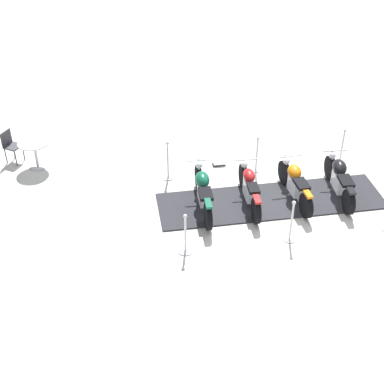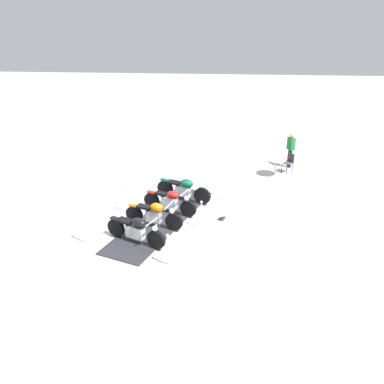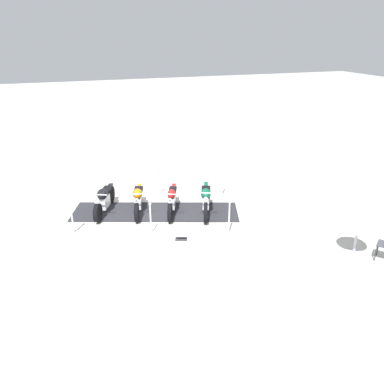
{
  "view_description": "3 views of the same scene",
  "coord_description": "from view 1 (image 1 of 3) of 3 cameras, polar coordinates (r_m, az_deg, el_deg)",
  "views": [
    {
      "loc": [
        -7.19,
        -8.96,
        8.19
      ],
      "look_at": [
        -1.95,
        0.59,
        0.59
      ],
      "focal_mm": 51.71,
      "sensor_mm": 36.0,
      "label": 1
    },
    {
      "loc": [
        12.29,
        2.17,
        6.6
      ],
      "look_at": [
        -1.05,
        0.98,
        0.66
      ],
      "focal_mm": 36.75,
      "sensor_mm": 36.0,
      "label": 2
    },
    {
      "loc": [
        2.87,
        12.09,
        5.89
      ],
      "look_at": [
        -0.97,
        1.09,
        1.06
      ],
      "focal_mm": 36.66,
      "sensor_mm": 36.0,
      "label": 3
    }
  ],
  "objects": [
    {
      "name": "display_platform",
      "position": [
        14.1,
        8.15,
        -0.93
      ],
      "size": [
        5.89,
        3.35,
        0.04
      ],
      "primitive_type": "cube",
      "rotation": [
        0.0,
        0.0,
        2.8
      ],
      "color": "#28282D",
      "rests_on": "ground_plane"
    },
    {
      "name": "stanchion_right_mid",
      "position": [
        15.12,
        6.67,
        3.41
      ],
      "size": [
        0.31,
        0.31,
        1.04
      ],
      "color": "silver",
      "rests_on": "ground_plane"
    },
    {
      "name": "motorcycle_black",
      "position": [
        14.43,
        14.96,
        1.4
      ],
      "size": [
        1.07,
        2.05,
        0.92
      ],
      "rotation": [
        0.0,
        0.0,
        1.15
      ],
      "color": "black",
      "rests_on": "display_platform"
    },
    {
      "name": "motorcycle_forest",
      "position": [
        13.47,
        1.13,
        0.18
      ],
      "size": [
        1.01,
        2.19,
        0.98
      ],
      "rotation": [
        0.0,
        0.0,
        1.2
      ],
      "color": "black",
      "rests_on": "display_platform"
    },
    {
      "name": "stanchion_left_rear",
      "position": [
        12.29,
        -0.69,
        -5.02
      ],
      "size": [
        0.36,
        0.36,
        1.03
      ],
      "color": "silver",
      "rests_on": "ground_plane"
    },
    {
      "name": "stanchion_right_rear",
      "position": [
        14.69,
        -2.49,
        2.67
      ],
      "size": [
        0.33,
        0.33,
        1.11
      ],
      "color": "silver",
      "rests_on": "ground_plane"
    },
    {
      "name": "cafe_table",
      "position": [
        15.61,
        -15.92,
        4.35
      ],
      "size": [
        0.86,
        0.86,
        0.79
      ],
      "color": "#B7B7BC",
      "rests_on": "ground_plane"
    },
    {
      "name": "motorcycle_maroon",
      "position": [
        13.71,
        5.94,
        0.48
      ],
      "size": [
        0.96,
        2.05,
        0.91
      ],
      "rotation": [
        0.0,
        0.0,
        1.19
      ],
      "color": "black",
      "rests_on": "display_platform"
    },
    {
      "name": "cafe_chair_near_table",
      "position": [
        16.13,
        -18.2,
        4.7
      ],
      "size": [
        0.56,
        0.56,
        0.91
      ],
      "rotation": [
        0.0,
        0.0,
        -0.91
      ],
      "color": "#2D2D33",
      "rests_on": "ground_plane"
    },
    {
      "name": "info_placard",
      "position": [
        15.4,
        2.79,
        3.03
      ],
      "size": [
        0.41,
        0.34,
        0.22
      ],
      "rotation": [
        0.0,
        0.0,
        5.94
      ],
      "color": "#333338",
      "rests_on": "ground_plane"
    },
    {
      "name": "ground_plane",
      "position": [
        14.11,
        8.14,
        -0.99
      ],
      "size": [
        80.0,
        80.0,
        0.0
      ],
      "primitive_type": "plane",
      "color": "beige"
    },
    {
      "name": "stanchion_right_front",
      "position": [
        15.91,
        15.14,
        4.03
      ],
      "size": [
        0.32,
        0.32,
        1.05
      ],
      "color": "silver",
      "rests_on": "ground_plane"
    },
    {
      "name": "stanchion_left_mid",
      "position": [
        12.73,
        10.17,
        -3.47
      ],
      "size": [
        0.28,
        0.28,
        1.1
      ],
      "color": "silver",
      "rests_on": "ground_plane"
    },
    {
      "name": "motorcycle_copper",
      "position": [
        14.02,
        10.56,
        0.97
      ],
      "size": [
        0.9,
        2.08,
        0.92
      ],
      "rotation": [
        0.0,
        0.0,
        1.29
      ],
      "color": "black",
      "rests_on": "display_platform"
    }
  ]
}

